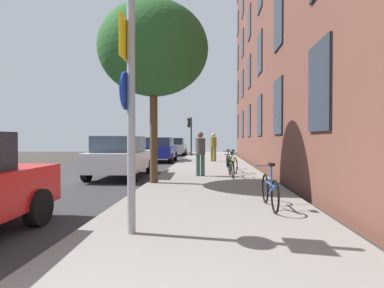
{
  "coord_description": "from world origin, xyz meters",
  "views": [
    {
      "loc": [
        1.07,
        -0.76,
        1.51
      ],
      "look_at": [
        0.37,
        10.56,
        1.34
      ],
      "focal_mm": 28.98,
      "sensor_mm": 36.0,
      "label": 1
    }
  ],
  "objects_px": {
    "bicycle_0": "(270,190)",
    "pedestrian_1": "(213,145)",
    "pedestrian_0": "(200,151)",
    "tree_near": "(154,50)",
    "bicycle_3": "(228,161)",
    "sign_post": "(130,101)",
    "car_3": "(175,146)",
    "traffic_light": "(190,129)",
    "bicycle_2": "(232,163)",
    "bicycle_1": "(231,167)",
    "car_1": "(121,156)",
    "car_2": "(161,149)"
  },
  "relations": [
    {
      "from": "bicycle_0",
      "to": "pedestrian_1",
      "type": "height_order",
      "value": "pedestrian_1"
    },
    {
      "from": "bicycle_0",
      "to": "pedestrian_0",
      "type": "xyz_separation_m",
      "value": [
        -1.6,
        5.39,
        0.6
      ]
    },
    {
      "from": "tree_near",
      "to": "bicycle_3",
      "type": "bearing_deg",
      "value": 62.36
    },
    {
      "from": "bicycle_0",
      "to": "bicycle_3",
      "type": "height_order",
      "value": "bicycle_0"
    },
    {
      "from": "sign_post",
      "to": "car_3",
      "type": "bearing_deg",
      "value": 95.03
    },
    {
      "from": "tree_near",
      "to": "pedestrian_0",
      "type": "height_order",
      "value": "tree_near"
    },
    {
      "from": "traffic_light",
      "to": "bicycle_2",
      "type": "relative_size",
      "value": 1.89
    },
    {
      "from": "car_3",
      "to": "tree_near",
      "type": "bearing_deg",
      "value": -85.48
    },
    {
      "from": "bicycle_1",
      "to": "pedestrian_0",
      "type": "relative_size",
      "value": 0.96
    },
    {
      "from": "tree_near",
      "to": "bicycle_0",
      "type": "bearing_deg",
      "value": -48.85
    },
    {
      "from": "sign_post",
      "to": "car_1",
      "type": "xyz_separation_m",
      "value": [
        -2.36,
        7.53,
        -1.23
      ]
    },
    {
      "from": "pedestrian_1",
      "to": "tree_near",
      "type": "bearing_deg",
      "value": -101.48
    },
    {
      "from": "car_1",
      "to": "car_3",
      "type": "height_order",
      "value": "same"
    },
    {
      "from": "bicycle_3",
      "to": "bicycle_1",
      "type": "bearing_deg",
      "value": -91.01
    },
    {
      "from": "bicycle_2",
      "to": "car_2",
      "type": "distance_m",
      "value": 8.46
    },
    {
      "from": "traffic_light",
      "to": "car_3",
      "type": "bearing_deg",
      "value": 123.92
    },
    {
      "from": "traffic_light",
      "to": "car_2",
      "type": "relative_size",
      "value": 0.83
    },
    {
      "from": "bicycle_2",
      "to": "bicycle_3",
      "type": "height_order",
      "value": "bicycle_2"
    },
    {
      "from": "traffic_light",
      "to": "car_2",
      "type": "bearing_deg",
      "value": -104.23
    },
    {
      "from": "pedestrian_0",
      "to": "car_2",
      "type": "bearing_deg",
      "value": 108.81
    },
    {
      "from": "bicycle_0",
      "to": "car_3",
      "type": "bearing_deg",
      "value": 101.44
    },
    {
      "from": "bicycle_0",
      "to": "bicycle_2",
      "type": "relative_size",
      "value": 0.93
    },
    {
      "from": "bicycle_0",
      "to": "car_3",
      "type": "relative_size",
      "value": 0.41
    },
    {
      "from": "sign_post",
      "to": "traffic_light",
      "type": "relative_size",
      "value": 1.06
    },
    {
      "from": "pedestrian_1",
      "to": "car_1",
      "type": "distance_m",
      "value": 8.41
    },
    {
      "from": "tree_near",
      "to": "pedestrian_1",
      "type": "bearing_deg",
      "value": 78.52
    },
    {
      "from": "tree_near",
      "to": "bicycle_3",
      "type": "relative_size",
      "value": 3.33
    },
    {
      "from": "bicycle_2",
      "to": "car_3",
      "type": "bearing_deg",
      "value": 105.1
    },
    {
      "from": "bicycle_1",
      "to": "pedestrian_0",
      "type": "xyz_separation_m",
      "value": [
        -1.16,
        0.18,
        0.6
      ]
    },
    {
      "from": "car_3",
      "to": "car_1",
      "type": "bearing_deg",
      "value": -90.79
    },
    {
      "from": "tree_near",
      "to": "bicycle_2",
      "type": "height_order",
      "value": "tree_near"
    },
    {
      "from": "car_1",
      "to": "traffic_light",
      "type": "bearing_deg",
      "value": 83.07
    },
    {
      "from": "pedestrian_1",
      "to": "car_3",
      "type": "bearing_deg",
      "value": 110.84
    },
    {
      "from": "sign_post",
      "to": "bicycle_1",
      "type": "xyz_separation_m",
      "value": [
        1.95,
        7.06,
        -1.6
      ]
    },
    {
      "from": "bicycle_1",
      "to": "bicycle_3",
      "type": "relative_size",
      "value": 0.94
    },
    {
      "from": "traffic_light",
      "to": "car_3",
      "type": "distance_m",
      "value": 3.12
    },
    {
      "from": "bicycle_1",
      "to": "car_3",
      "type": "height_order",
      "value": "car_3"
    },
    {
      "from": "pedestrian_0",
      "to": "car_1",
      "type": "height_order",
      "value": "pedestrian_0"
    },
    {
      "from": "pedestrian_1",
      "to": "car_2",
      "type": "height_order",
      "value": "pedestrian_1"
    },
    {
      "from": "tree_near",
      "to": "pedestrian_1",
      "type": "xyz_separation_m",
      "value": [
        1.98,
        9.76,
        -3.22
      ]
    },
    {
      "from": "bicycle_1",
      "to": "bicycle_2",
      "type": "relative_size",
      "value": 0.94
    },
    {
      "from": "traffic_light",
      "to": "tree_near",
      "type": "distance_m",
      "value": 16.74
    },
    {
      "from": "traffic_light",
      "to": "pedestrian_1",
      "type": "xyz_separation_m",
      "value": [
        1.95,
        -6.86,
        -1.22
      ]
    },
    {
      "from": "traffic_light",
      "to": "tree_near",
      "type": "relative_size",
      "value": 0.57
    },
    {
      "from": "bicycle_0",
      "to": "car_1",
      "type": "bearing_deg",
      "value": 129.93
    },
    {
      "from": "car_1",
      "to": "car_3",
      "type": "distance_m",
      "value": 16.67
    },
    {
      "from": "car_2",
      "to": "car_3",
      "type": "height_order",
      "value": "same"
    },
    {
      "from": "sign_post",
      "to": "car_2",
      "type": "height_order",
      "value": "sign_post"
    },
    {
      "from": "traffic_light",
      "to": "bicycle_1",
      "type": "height_order",
      "value": "traffic_light"
    },
    {
      "from": "pedestrian_1",
      "to": "sign_post",
      "type": "bearing_deg",
      "value": -95.09
    }
  ]
}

